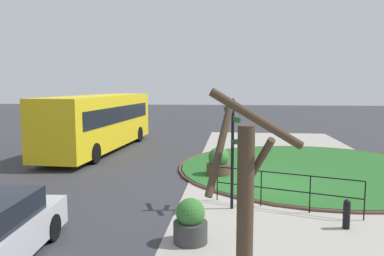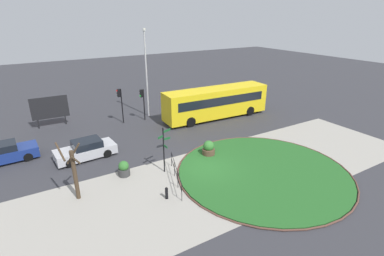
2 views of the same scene
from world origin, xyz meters
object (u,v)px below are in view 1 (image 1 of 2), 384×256
Objects in this scene: street_tree_bare at (244,217)px; planter_near_signpost at (190,223)px; bollard_foreground at (347,214)px; signpost_directional at (233,145)px; bus_yellow at (101,121)px; planter_kerbside at (219,163)px.

planter_near_signpost is at bearing 19.38° from street_tree_bare.
bollard_foreground is 5.51m from street_tree_bare.
signpost_directional is 12.29m from bus_yellow.
signpost_directional is 3.08× the size of planter_near_signpost.
bus_yellow reaches higher than bollard_foreground.
planter_near_signpost is at bearing -149.28° from bus_yellow.
planter_near_signpost is 6.67m from planter_kerbside.
signpost_directional reaches higher than bollard_foreground.
planter_kerbside is at bearing -3.49° from planter_near_signpost.
bus_yellow reaches higher than planter_near_signpost.
bus_yellow is 3.12× the size of street_tree_bare.
planter_kerbside is at bearing 4.24° from street_tree_bare.
bollard_foreground is at bearing -71.77° from planter_near_signpost.
planter_kerbside is at bearing 33.19° from bollard_foreground.
bus_yellow is at bearing 43.68° from bollard_foreground.
street_tree_bare is (-15.53, -7.72, 0.13)m from bus_yellow.
planter_near_signpost reaches higher than bollard_foreground.
signpost_directional is 5.85m from street_tree_bare.
bus_yellow is at bearing 28.17° from planter_near_signpost.
street_tree_bare reaches higher than planter_near_signpost.
planter_kerbside is at bearing 7.99° from signpost_directional.
signpost_directional is 3.57m from bollard_foreground.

